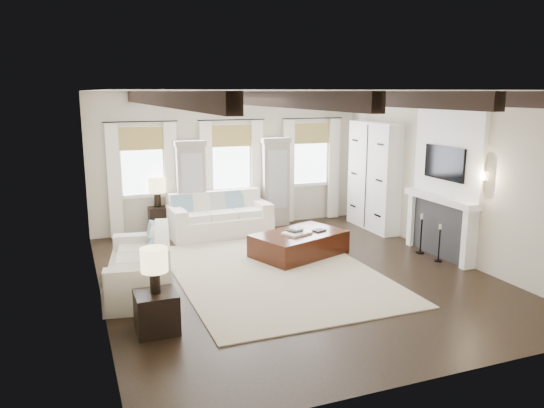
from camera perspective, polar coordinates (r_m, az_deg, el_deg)
name	(u,v)px	position (r m, az deg, el deg)	size (l,w,h in m)	color
ground	(294,275)	(9.47, 2.35, -7.65)	(7.50, 7.50, 0.00)	black
room_shell	(312,161)	(10.13, 4.30, 4.63)	(6.54, 7.54, 3.22)	beige
area_rug	(276,273)	(9.53, 0.43, -7.46)	(3.43, 4.66, 0.02)	#C0B196
sofa_back	(219,218)	(12.04, -5.70, -1.48)	(2.28, 1.10, 0.96)	white
sofa_left	(144,267)	(8.94, -13.62, -6.63)	(1.33, 2.32, 0.94)	white
ottoman	(299,244)	(10.50, 2.93, -4.33)	(1.77, 1.10, 0.46)	black
tray	(297,233)	(10.35, 2.71, -3.13)	(0.50, 0.38, 0.04)	white
book_lower	(295,230)	(10.38, 2.50, -2.86)	(0.26, 0.20, 0.04)	#262628
book_upper	(297,229)	(10.36, 2.74, -2.69)	(0.22, 0.17, 0.03)	beige
book_loose	(319,230)	(10.59, 5.08, -2.84)	(0.24, 0.18, 0.03)	#262628
side_table_front	(157,312)	(7.44, -12.31, -11.30)	(0.55, 0.55, 0.55)	black
lamp_front	(154,263)	(7.19, -12.56, -6.17)	(0.36, 0.36, 0.62)	black
side_table_back	(159,220)	(12.28, -12.11, -1.74)	(0.43, 0.43, 0.65)	black
lamp_back	(157,187)	(12.12, -12.27, 1.82)	(0.39, 0.39, 0.67)	black
candlestick_near	(439,246)	(10.61, 17.54, -4.33)	(0.15, 0.15, 0.73)	black
candlestick_far	(421,237)	(11.03, 15.73, -3.43)	(0.16, 0.16, 0.81)	black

